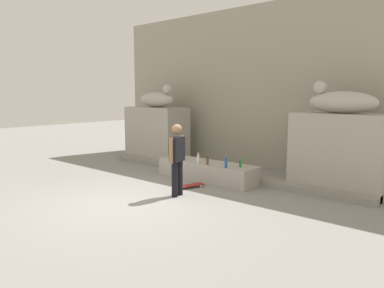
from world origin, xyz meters
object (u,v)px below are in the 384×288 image
Objects in this scene: statue_reclining_left at (157,99)px; bottle_blue at (226,162)px; skater at (177,157)px; bottle_brown at (207,160)px; bottle_clear at (198,158)px; skateboard at (189,186)px; bottle_green at (240,163)px; statue_reclining_right at (341,101)px.

statue_reclining_left reaches higher than bottle_blue.
skater is 1.46m from bottle_brown.
bottle_blue is at bearing -5.74° from bottle_clear.
statue_reclining_left is 5.80× the size of bottle_brown.
skateboard is 2.51× the size of bottle_blue.
bottle_clear is at bearing 167.79° from bottle_brown.
bottle_clear is at bearing -22.57° from statue_reclining_left.
bottle_green is (0.85, 0.27, -0.01)m from bottle_brown.
statue_reclining_left is at bearing 0.65° from statue_reclining_right.
statue_reclining_right is at bearing 22.48° from bottle_clear.
bottle_clear is at bearing -171.25° from bottle_green.
skater is 1.64m from bottle_clear.
statue_reclining_left is at bearing 44.26° from skater.
bottle_green is (-2.02, -1.15, -1.57)m from statue_reclining_right.
bottle_green is at bearing -27.71° from skater.
bottle_brown is at bearing 27.12° from statue_reclining_right.
bottle_blue is at bearing -129.96° from bottle_green.
bottle_brown is (3.34, -1.43, -1.56)m from statue_reclining_left.
bottle_green is at bearing 8.75° from bottle_clear.
statue_reclining_right reaches higher than bottle_green.
bottle_green is 0.79× the size of bottle_blue.
statue_reclining_left is 6.30× the size of bottle_green.
skater reaches higher than bottle_brown.
bottle_blue is at bearing -18.20° from statue_reclining_left.
bottle_blue reaches higher than skateboard.
bottle_clear is (-0.60, 1.49, -0.32)m from skater.
bottle_clear is at bearing 23.12° from statue_reclining_right.
bottle_green is at bearing -21.97° from skateboard.
skater is at bearing -81.14° from bottle_brown.
statue_reclining_left is at bearing 76.91° from skateboard.
bottle_blue reaches higher than bottle_clear.
bottle_blue is (0.99, -0.10, 0.03)m from bottle_clear.
statue_reclining_left is 6.20m from statue_reclining_right.
skateboard is at bearing 12.27° from skater.
bottle_brown is 0.89m from bottle_green.
bottle_green is at bearing 30.44° from statue_reclining_right.
statue_reclining_right reaches higher than bottle_clear.
statue_reclining_right is at bearing 29.81° from bottle_green.
bottle_blue is at bearing 33.24° from statue_reclining_right.
statue_reclining_right reaches higher than skater.
statue_reclining_right is 2.80m from bottle_green.
bottle_blue is (3.94, -1.44, -1.54)m from statue_reclining_left.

